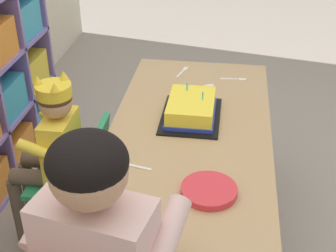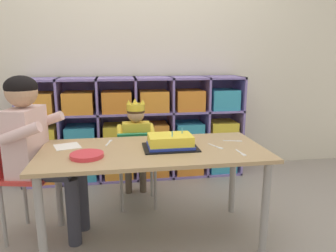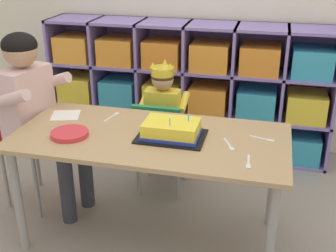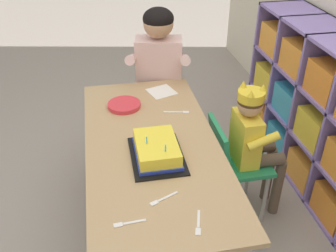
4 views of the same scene
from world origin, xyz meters
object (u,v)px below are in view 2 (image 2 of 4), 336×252
(birthday_cake_on_tray, at_px, (170,142))
(paper_plate_stack, at_px, (87,155))
(fork_near_cake_tray, at_px, (241,153))
(fork_at_table_front_edge, at_px, (216,147))
(classroom_chair_blue, at_px, (137,160))
(classroom_chair_adult_side, at_px, (22,172))
(fork_beside_plate_stack, at_px, (109,142))
(child_with_crown, at_px, (136,138))
(activity_table, at_px, (153,160))
(adult_helper_seated, at_px, (36,140))
(fork_scattered_mid_table, at_px, (234,141))

(birthday_cake_on_tray, relative_size, paper_plate_stack, 1.78)
(fork_near_cake_tray, relative_size, fork_at_table_front_edge, 0.98)
(classroom_chair_blue, height_order, birthday_cake_on_tray, birthday_cake_on_tray)
(classroom_chair_adult_side, relative_size, fork_at_table_front_edge, 5.60)
(classroom_chair_blue, bearing_deg, fork_beside_plate_stack, 53.77)
(classroom_chair_blue, xyz_separation_m, child_with_crown, (-0.00, 0.10, 0.15))
(activity_table, relative_size, birthday_cake_on_tray, 4.10)
(classroom_chair_blue, bearing_deg, child_with_crown, -90.03)
(adult_helper_seated, relative_size, birthday_cake_on_tray, 3.15)
(activity_table, height_order, adult_helper_seated, adult_helper_seated)
(paper_plate_stack, height_order, fork_at_table_front_edge, paper_plate_stack)
(activity_table, relative_size, classroom_chair_adult_side, 1.93)
(activity_table, distance_m, birthday_cake_on_tray, 0.15)
(fork_at_table_front_edge, xyz_separation_m, fork_beside_plate_stack, (-0.67, 0.21, 0.00))
(paper_plate_stack, bearing_deg, adult_helper_seated, 142.10)
(classroom_chair_blue, distance_m, birthday_cake_on_tray, 0.56)
(birthday_cake_on_tray, distance_m, fork_near_cake_tray, 0.43)
(birthday_cake_on_tray, xyz_separation_m, fork_near_cake_tray, (0.39, -0.18, -0.03))
(fork_at_table_front_edge, bearing_deg, paper_plate_stack, 72.38)
(activity_table, bearing_deg, paper_plate_stack, -165.30)
(classroom_chair_blue, bearing_deg, activity_table, 98.51)
(adult_helper_seated, distance_m, fork_near_cake_tray, 1.26)
(classroom_chair_blue, xyz_separation_m, fork_at_table_front_edge, (0.47, -0.48, 0.23))
(fork_near_cake_tray, height_order, fork_beside_plate_stack, same)
(birthday_cake_on_tray, height_order, fork_beside_plate_stack, birthday_cake_on_tray)
(classroom_chair_blue, relative_size, fork_beside_plate_stack, 4.41)
(classroom_chair_blue, height_order, paper_plate_stack, paper_plate_stack)
(activity_table, height_order, child_with_crown, child_with_crown)
(classroom_chair_blue, bearing_deg, fork_at_table_front_edge, 133.81)
(child_with_crown, relative_size, fork_near_cake_tray, 6.79)
(child_with_crown, height_order, classroom_chair_adult_side, child_with_crown)
(child_with_crown, xyz_separation_m, fork_scattered_mid_table, (0.63, -0.48, 0.08))
(activity_table, distance_m, adult_helper_seated, 0.74)
(activity_table, height_order, classroom_chair_blue, classroom_chair_blue)
(fork_scattered_mid_table, bearing_deg, classroom_chair_blue, -14.66)
(birthday_cake_on_tray, xyz_separation_m, fork_scattered_mid_table, (0.45, 0.08, -0.03))
(birthday_cake_on_tray, relative_size, fork_at_table_front_edge, 2.63)
(fork_at_table_front_edge, bearing_deg, birthday_cake_on_tray, 61.32)
(classroom_chair_adult_side, distance_m, paper_plate_stack, 0.55)
(fork_at_table_front_edge, bearing_deg, fork_scattered_mid_table, -78.66)
(adult_helper_seated, height_order, fork_near_cake_tray, adult_helper_seated)
(classroom_chair_adult_side, bearing_deg, fork_near_cake_tray, -92.89)
(classroom_chair_blue, bearing_deg, birthday_cake_on_tray, 111.04)
(child_with_crown, bearing_deg, fork_scattered_mid_table, 142.48)
(fork_at_table_front_edge, bearing_deg, child_with_crown, 14.99)
(fork_scattered_mid_table, bearing_deg, adult_helper_seated, 13.29)
(fork_beside_plate_stack, bearing_deg, classroom_chair_blue, 156.60)
(child_with_crown, bearing_deg, fork_near_cake_tray, 127.42)
(activity_table, xyz_separation_m, adult_helper_seated, (-0.72, 0.15, 0.12))
(paper_plate_stack, height_order, fork_scattered_mid_table, paper_plate_stack)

